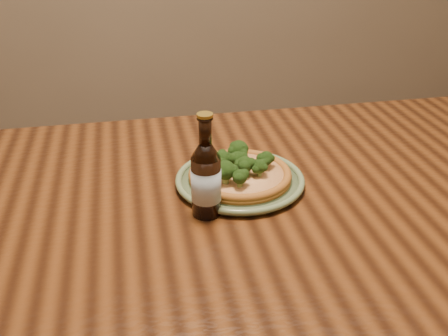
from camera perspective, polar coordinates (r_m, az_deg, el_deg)
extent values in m
cube|color=#4F2911|center=(1.10, 2.88, -3.78)|extent=(1.60, 0.90, 0.04)
cylinder|color=#4F2911|center=(1.87, 22.07, -4.99)|extent=(0.07, 0.07, 0.71)
cylinder|color=#657A54|center=(1.12, 1.74, -1.53)|extent=(0.25, 0.25, 0.01)
torus|color=#657A54|center=(1.12, 1.74, -1.21)|extent=(0.28, 0.28, 0.01)
torus|color=#657A54|center=(1.12, 1.74, -1.26)|extent=(0.22, 0.22, 0.01)
cylinder|color=#985D22|center=(1.11, 1.75, -0.99)|extent=(0.22, 0.22, 0.01)
torus|color=#985D22|center=(1.11, 1.75, -0.63)|extent=(0.22, 0.22, 0.02)
cylinder|color=#FCE49A|center=(1.11, 1.75, -0.63)|extent=(0.19, 0.19, 0.01)
sphere|color=#2A5019|center=(1.11, -0.10, 1.03)|extent=(0.03, 0.03, 0.03)
sphere|color=#2A5019|center=(1.09, 2.30, 0.41)|extent=(0.04, 0.04, 0.03)
sphere|color=#2A5019|center=(1.08, -1.48, 0.16)|extent=(0.04, 0.04, 0.03)
sphere|color=#2A5019|center=(1.12, 4.62, 1.08)|extent=(0.03, 0.03, 0.03)
sphere|color=#2A5019|center=(1.14, 1.62, 2.04)|extent=(0.05, 0.05, 0.04)
sphere|color=#2A5019|center=(1.05, 1.74, -0.95)|extent=(0.04, 0.04, 0.03)
sphere|color=#2A5019|center=(1.09, 3.89, 0.17)|extent=(0.04, 0.04, 0.03)
sphere|color=#2A5019|center=(1.05, 0.18, -0.23)|extent=(0.05, 0.05, 0.04)
sphere|color=#2A5019|center=(1.11, 1.51, 1.01)|extent=(0.04, 0.04, 0.03)
cylinder|color=black|center=(0.99, -1.96, -2.00)|extent=(0.06, 0.06, 0.12)
cone|color=black|center=(0.96, -2.03, 1.86)|extent=(0.06, 0.06, 0.03)
cylinder|color=black|center=(0.94, -2.07, 4.09)|extent=(0.02, 0.02, 0.05)
torus|color=black|center=(0.93, -2.09, 5.41)|extent=(0.03, 0.03, 0.00)
cylinder|color=#A58C33|center=(0.93, -2.10, 5.77)|extent=(0.03, 0.03, 0.01)
cylinder|color=silver|center=(0.99, -1.96, -1.80)|extent=(0.06, 0.06, 0.07)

